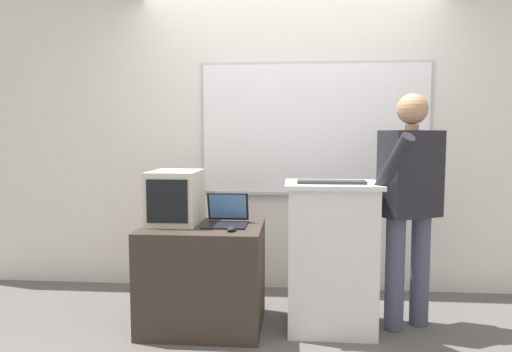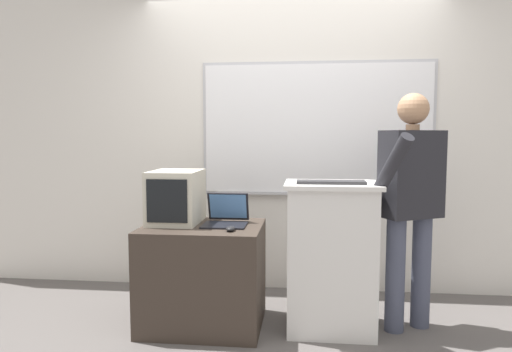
# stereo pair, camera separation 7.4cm
# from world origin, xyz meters

# --- Properties ---
(ground_plane) EXTENTS (30.00, 30.00, 0.00)m
(ground_plane) POSITION_xyz_m (0.00, 0.00, 0.00)
(ground_plane) COLOR #5B5654
(back_wall) EXTENTS (6.40, 0.17, 2.68)m
(back_wall) POSITION_xyz_m (0.01, 1.24, 1.34)
(back_wall) COLOR silver
(back_wall) RESTS_ON ground_plane
(lectern_podium) EXTENTS (0.64, 0.50, 1.02)m
(lectern_podium) POSITION_xyz_m (0.30, 0.37, 0.51)
(lectern_podium) COLOR silver
(lectern_podium) RESTS_ON ground_plane
(side_desk) EXTENTS (0.83, 0.65, 0.72)m
(side_desk) POSITION_xyz_m (-0.59, 0.34, 0.36)
(side_desk) COLOR #382D26
(side_desk) RESTS_ON ground_plane
(person_presenter) EXTENTS (0.57, 0.66, 1.63)m
(person_presenter) POSITION_xyz_m (0.84, 0.43, 0.93)
(person_presenter) COLOR #474C60
(person_presenter) RESTS_ON ground_plane
(laptop) EXTENTS (0.30, 0.32, 0.22)m
(laptop) POSITION_xyz_m (-0.43, 0.41, 0.78)
(laptop) COLOR black
(laptop) RESTS_ON side_desk
(wireless_keyboard) EXTENTS (0.45, 0.15, 0.02)m
(wireless_keyboard) POSITION_xyz_m (0.29, 0.31, 1.03)
(wireless_keyboard) COLOR #2D2D30
(wireless_keyboard) RESTS_ON lectern_podium
(computer_mouse_by_laptop) EXTENTS (0.06, 0.10, 0.03)m
(computer_mouse_by_laptop) POSITION_xyz_m (-0.36, 0.17, 0.73)
(computer_mouse_by_laptop) COLOR black
(computer_mouse_by_laptop) RESTS_ON side_desk
(crt_monitor) EXTENTS (0.34, 0.45, 0.38)m
(crt_monitor) POSITION_xyz_m (-0.80, 0.42, 0.90)
(crt_monitor) COLOR beige
(crt_monitor) RESTS_ON side_desk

